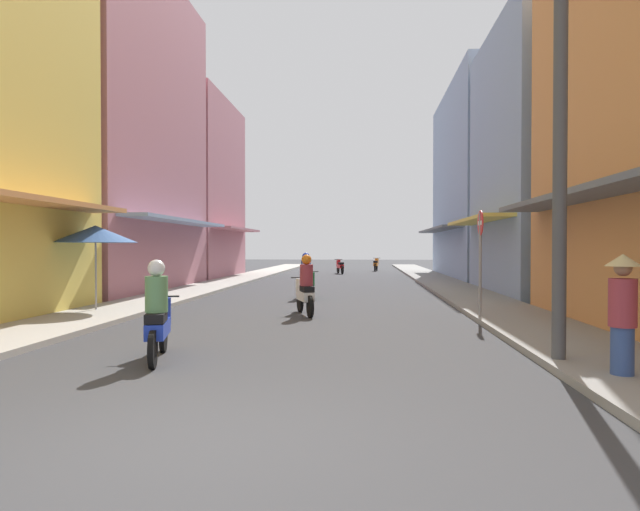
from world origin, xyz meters
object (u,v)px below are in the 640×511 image
(motorbike_white, at_px, (305,288))
(pedestrian_far, at_px, (623,311))
(vendor_umbrella, at_px, (96,234))
(motorbike_red, at_px, (340,266))
(utility_pole, at_px, (560,94))
(motorbike_green, at_px, (307,278))
(motorbike_orange, at_px, (376,264))
(street_sign_no_entry, at_px, (480,249))
(motorbike_blue, at_px, (158,315))

(motorbike_white, xyz_separation_m, pedestrian_far, (4.87, -6.63, 0.24))
(motorbike_white, distance_m, vendor_umbrella, 5.73)
(motorbike_white, relative_size, motorbike_red, 0.99)
(motorbike_red, relative_size, utility_pole, 0.22)
(motorbike_green, xyz_separation_m, pedestrian_far, (5.31, -11.10, 0.24))
(utility_pole, bearing_deg, motorbike_green, 115.52)
(motorbike_red, height_order, vendor_umbrella, vendor_umbrella)
(motorbike_orange, distance_m, pedestrian_far, 32.67)
(motorbike_red, distance_m, street_sign_no_entry, 22.97)
(motorbike_green, distance_m, motorbike_red, 17.31)
(motorbike_orange, xyz_separation_m, vendor_umbrella, (-7.92, -26.18, 1.61))
(motorbike_orange, relative_size, utility_pole, 0.23)
(motorbike_orange, xyz_separation_m, street_sign_no_entry, (1.93, -26.68, 1.21))
(motorbike_white, distance_m, motorbike_green, 4.49)
(motorbike_orange, relative_size, vendor_umbrella, 0.77)
(motorbike_white, height_order, street_sign_no_entry, street_sign_no_entry)
(vendor_umbrella, bearing_deg, utility_pole, -28.67)
(motorbike_blue, bearing_deg, utility_pole, 0.51)
(pedestrian_far, xyz_separation_m, vendor_umbrella, (-10.42, 6.39, 1.17))
(motorbike_orange, relative_size, street_sign_no_entry, 0.68)
(vendor_umbrella, relative_size, street_sign_no_entry, 0.88)
(street_sign_no_entry, bearing_deg, utility_pole, -88.84)
(motorbike_white, relative_size, motorbike_green, 1.00)
(motorbike_orange, distance_m, motorbike_red, 4.85)
(motorbike_blue, bearing_deg, vendor_umbrella, 125.21)
(motorbike_white, xyz_separation_m, motorbike_green, (-0.44, 4.47, 0.00))
(motorbike_green, bearing_deg, motorbike_blue, -96.88)
(motorbike_white, relative_size, street_sign_no_entry, 0.66)
(utility_pole, bearing_deg, motorbike_red, 99.33)
(pedestrian_far, bearing_deg, motorbike_orange, 94.38)
(street_sign_no_entry, bearing_deg, motorbike_orange, 94.15)
(motorbike_red, bearing_deg, motorbike_blue, -93.26)
(motorbike_orange, relative_size, motorbike_red, 1.02)
(motorbike_white, relative_size, utility_pole, 0.22)
(utility_pole, bearing_deg, motorbike_white, 127.81)
(pedestrian_far, bearing_deg, motorbike_blue, 172.20)
(motorbike_white, xyz_separation_m, motorbike_blue, (-1.67, -5.74, 0.00))
(pedestrian_far, xyz_separation_m, utility_pole, (-0.46, 0.95, 3.07))
(utility_pole, bearing_deg, motorbike_blue, -179.49)
(street_sign_no_entry, bearing_deg, motorbike_red, 101.09)
(motorbike_red, xyz_separation_m, motorbike_blue, (-1.57, -27.51, 0.20))
(pedestrian_far, xyz_separation_m, street_sign_no_entry, (-0.56, 5.89, 0.77))
(motorbike_blue, height_order, utility_pole, utility_pole)
(motorbike_red, bearing_deg, utility_pole, -80.67)
(motorbike_red, relative_size, motorbike_blue, 1.00)
(motorbike_blue, distance_m, street_sign_no_entry, 7.86)
(vendor_umbrella, height_order, street_sign_no_entry, street_sign_no_entry)
(motorbike_white, relative_size, motorbike_orange, 0.96)
(motorbike_white, relative_size, motorbike_blue, 0.98)
(motorbike_red, xyz_separation_m, street_sign_no_entry, (4.41, -22.51, 1.21))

